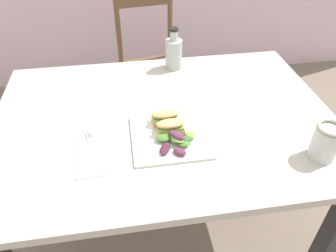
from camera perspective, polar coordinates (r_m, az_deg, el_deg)
The scene contains 11 objects.
ground_plane at distance 1.73m, azimuth 0.59°, elevation -19.88°, with size 9.03×9.03×0.00m, color #7A6B5B.
dining_table at distance 1.30m, azimuth -0.53°, elevation -2.41°, with size 1.29×0.92×0.74m.
chair_wooden_far at distance 2.15m, azimuth -3.05°, elevation 10.13°, with size 0.45×0.45×0.87m.
plate_lunch at distance 1.13m, azimuth 0.32°, elevation -1.85°, with size 0.27×0.27×0.01m, color white.
sandwich_half_front at distance 1.12m, azimuth 0.40°, elevation -0.15°, with size 0.10×0.06×0.06m.
sandwich_half_back at distance 1.16m, azimuth -0.49°, elevation 1.60°, with size 0.10×0.06×0.06m.
salad_mixed_greens at distance 1.09m, azimuth 1.55°, elevation -2.30°, with size 0.15×0.17×0.04m.
napkin_folded at distance 1.11m, azimuth -13.30°, elevation -4.31°, with size 0.11×0.24×0.00m, color white.
fork_on_napkin at distance 1.12m, azimuth -13.45°, elevation -3.60°, with size 0.05×0.19×0.00m.
bottle_cold_brew at distance 1.52m, azimuth 1.01°, elevation 12.47°, with size 0.08×0.08×0.19m.
mason_jar_iced_tea at distance 1.14m, azimuth 26.00°, elevation -2.74°, with size 0.09×0.09×0.13m.
Camera 1 is at (-0.16, -0.88, 1.48)m, focal length 34.51 mm.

